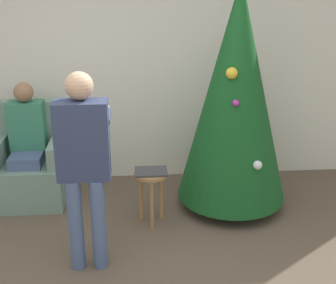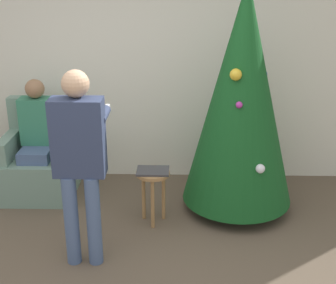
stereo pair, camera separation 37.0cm
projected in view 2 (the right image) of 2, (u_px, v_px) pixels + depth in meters
wall_back at (131, 63)px, 5.19m from camera, size 8.00×0.06×2.70m
christmas_tree at (242, 95)px, 4.46m from camera, size 1.10×1.10×2.29m
armchair at (41, 162)px, 5.08m from camera, size 0.72×0.68×1.03m
person_seated at (37, 134)px, 4.93m from camera, size 0.36×0.46×1.27m
person_standing at (79, 153)px, 3.70m from camera, size 0.43×0.57×1.64m
side_stool at (153, 183)px, 4.47m from camera, size 0.32×0.32×0.53m
laptop at (153, 171)px, 4.42m from camera, size 0.31×0.23×0.02m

